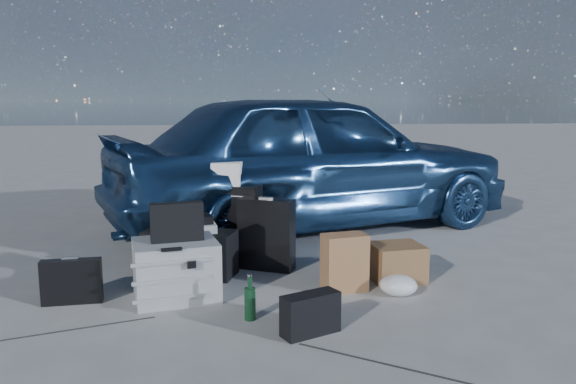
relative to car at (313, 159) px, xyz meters
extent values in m
plane|color=#A5A5A1|center=(-0.78, -2.32, -0.77)|extent=(60.00, 60.00, 0.00)
imported|color=#2D5586|center=(0.00, 0.00, 0.00)|extent=(4.90, 3.31, 1.55)
cube|color=#95989A|center=(-1.33, -2.17, -0.56)|extent=(0.67, 0.59, 0.42)
cube|color=black|center=(-1.31, -2.18, -0.21)|extent=(0.38, 0.17, 0.28)
cube|color=black|center=(-2.05, -2.21, -0.61)|extent=(0.42, 0.13, 0.32)
cube|color=black|center=(-0.63, -1.53, -0.47)|extent=(0.49, 0.35, 0.61)
cube|color=black|center=(-0.93, -1.17, -0.44)|extent=(0.60, 0.41, 0.68)
cube|color=white|center=(-0.95, -1.17, 0.00)|extent=(0.28, 0.24, 0.20)
cube|color=black|center=(-1.26, -1.63, -0.59)|extent=(0.80, 0.54, 0.37)
cube|color=white|center=(-1.25, -1.64, -0.37)|extent=(0.43, 0.35, 0.07)
cube|color=black|center=(-1.23, -1.64, -0.31)|extent=(0.34, 0.28, 0.06)
cube|color=#9B6743|center=(-0.08, -2.14, -0.56)|extent=(0.36, 0.25, 0.43)
cube|color=brown|center=(0.38, -1.96, -0.63)|extent=(0.43, 0.39, 0.29)
ellipsoid|color=silver|center=(0.29, -2.30, -0.70)|extent=(0.34, 0.31, 0.15)
cube|color=black|center=(-0.45, -2.92, -0.65)|extent=(0.39, 0.28, 0.26)
cylinder|color=#0F331A|center=(-0.81, -2.65, -0.63)|extent=(0.08, 0.08, 0.29)
camera|label=1|loc=(-0.93, -6.15, 0.64)|focal=35.00mm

